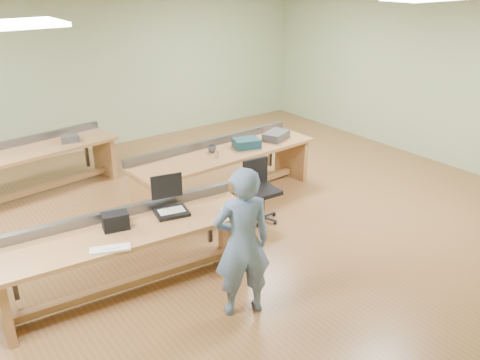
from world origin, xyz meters
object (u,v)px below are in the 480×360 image
Objects in this scene: workbench_front at (128,245)px; drinks_can at (217,154)px; mug at (212,149)px; person at (242,243)px; parts_bin_grey at (276,135)px; laptop_base at (172,212)px; parts_bin_teal at (247,143)px; workbench_mid at (224,163)px; task_chair at (261,199)px; workbench_back at (27,162)px; camera_bag at (116,221)px.

drinks_can is (1.98, 1.22, 0.25)m from workbench_front.
workbench_front reaches higher than mug.
person is 3.60× the size of parts_bin_grey.
person reaches higher than laptop_base.
workbench_mid is at bearing 169.91° from parts_bin_teal.
parts_bin_teal reaches higher than workbench_front.
parts_bin_teal is (0.40, 0.87, 0.50)m from task_chair.
parts_bin_teal is at bearing 9.55° from drinks_can.
workbench_mid is at bearing 36.06° from drinks_can.
workbench_mid is 23.01× the size of mug.
workbench_back is 7.26× the size of parts_bin_teal.
laptop_base is 0.93× the size of parts_bin_teal.
task_chair is at bearing -138.50° from parts_bin_grey.
workbench_front is 1.32m from person.
camera_bag reaches higher than parts_bin_teal.
mug is at bearing 56.07° from laptop_base.
parts_bin_teal reaches higher than workbench_mid.
workbench_back reaches higher than mug.
drinks_can is at bearing 109.78° from task_chair.
parts_bin_grey is (3.41, -1.84, 0.26)m from workbench_back.
person reaches higher than workbench_mid.
camera_bag is 0.69× the size of parts_bin_teal.
workbench_mid is at bearing -101.32° from person.
camera_bag is at bearing -158.61° from parts_bin_grey.
laptop_base is 2.98m from parts_bin_grey.
workbench_front is 0.31m from camera_bag.
workbench_front is at bearing -157.12° from parts_bin_grey.
parts_bin_grey is at bearing -4.93° from workbench_mid.
workbench_back is 3.37m from parts_bin_teal.
laptop_base is (0.56, 0.02, 0.21)m from workbench_front.
laptop_base is at bearing -153.29° from parts_bin_grey.
camera_bag reaches higher than mug.
parts_bin_teal reaches higher than laptop_base.
mug reaches higher than laptop_base.
drinks_can is (1.23, 2.27, -0.00)m from person.
laptop_base is at bearing -59.84° from person.
camera_bag reaches higher than workbench_back.
camera_bag is 3.56m from parts_bin_grey.
camera_bag is (-2.31, -1.33, 0.28)m from workbench_mid.
workbench_front reaches higher than drinks_can.
parts_bin_teal is 0.62m from parts_bin_grey.
task_chair is at bearing -114.17° from person.
camera_bag is (0.10, -3.14, 0.29)m from workbench_back.
parts_bin_grey is at bearing -36.09° from workbench_back.
drinks_can is at bearing -173.68° from parts_bin_grey.
mug is 0.25m from drinks_can.
laptop_base is at bearing -136.11° from mug.
parts_bin_grey is 1.24m from drinks_can.
camera_bag is (-0.85, 1.11, 0.04)m from person.
camera_bag is 0.60× the size of parts_bin_grey.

